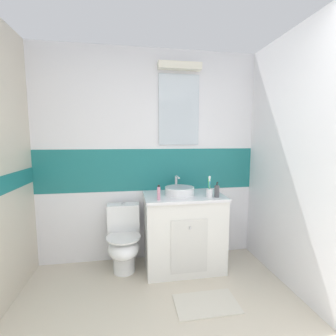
{
  "coord_description": "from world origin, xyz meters",
  "views": [
    {
      "loc": [
        -0.24,
        -0.4,
        1.46
      ],
      "look_at": [
        0.12,
        1.79,
        1.19
      ],
      "focal_mm": 25.18,
      "sensor_mm": 36.0,
      "label": 1
    }
  ],
  "objects_px": {
    "toothbrush_cup": "(209,192)",
    "soap_dispenser": "(217,191)",
    "sink_basin": "(179,190)",
    "toilet": "(124,240)",
    "toothpaste_tube_upright": "(159,193)"
  },
  "relations": [
    {
      "from": "toothbrush_cup",
      "to": "soap_dispenser",
      "type": "xyz_separation_m",
      "value": [
        0.08,
        -0.02,
        0.01
      ]
    },
    {
      "from": "sink_basin",
      "to": "toilet",
      "type": "relative_size",
      "value": 0.5
    },
    {
      "from": "toothpaste_tube_upright",
      "to": "toilet",
      "type": "bearing_deg",
      "value": 147.95
    },
    {
      "from": "sink_basin",
      "to": "soap_dispenser",
      "type": "relative_size",
      "value": 2.21
    },
    {
      "from": "sink_basin",
      "to": "toothbrush_cup",
      "type": "relative_size",
      "value": 1.62
    },
    {
      "from": "toilet",
      "to": "toothpaste_tube_upright",
      "type": "xyz_separation_m",
      "value": [
        0.37,
        -0.23,
        0.58
      ]
    },
    {
      "from": "sink_basin",
      "to": "toothbrush_cup",
      "type": "bearing_deg",
      "value": -29.38
    },
    {
      "from": "toothbrush_cup",
      "to": "soap_dispenser",
      "type": "bearing_deg",
      "value": -11.35
    },
    {
      "from": "toothpaste_tube_upright",
      "to": "toothbrush_cup",
      "type": "bearing_deg",
      "value": 3.24
    },
    {
      "from": "sink_basin",
      "to": "toilet",
      "type": "distance_m",
      "value": 0.83
    },
    {
      "from": "toilet",
      "to": "toothbrush_cup",
      "type": "xyz_separation_m",
      "value": [
        0.92,
        -0.2,
        0.56
      ]
    },
    {
      "from": "sink_basin",
      "to": "toothpaste_tube_upright",
      "type": "xyz_separation_m",
      "value": [
        -0.26,
        -0.19,
        0.03
      ]
    },
    {
      "from": "toilet",
      "to": "toothpaste_tube_upright",
      "type": "relative_size",
      "value": 4.75
    },
    {
      "from": "sink_basin",
      "to": "soap_dispenser",
      "type": "bearing_deg",
      "value": -25.96
    },
    {
      "from": "sink_basin",
      "to": "soap_dispenser",
      "type": "xyz_separation_m",
      "value": [
        0.37,
        -0.18,
        0.02
      ]
    }
  ]
}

